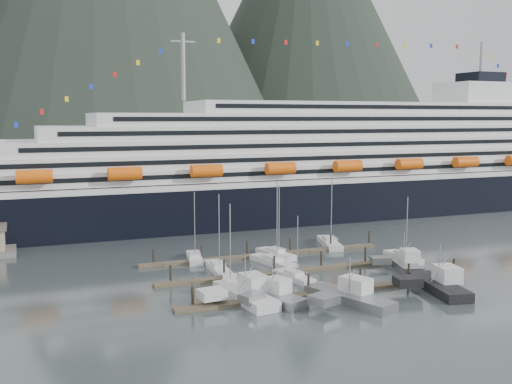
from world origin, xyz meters
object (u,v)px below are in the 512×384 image
at_px(sailboat_c, 294,277).
at_px(trawler_d, 438,285).
at_px(sailboat_d, 273,262).
at_px(sailboat_f, 276,254).
at_px(sailboat_h, 403,258).
at_px(trawler_e, 403,263).
at_px(sailboat_e, 195,258).
at_px(cruise_ship, 329,170).
at_px(sailboat_b, 218,269).
at_px(trawler_b, 272,296).
at_px(sailboat_g, 330,243).
at_px(trawler_c, 348,297).
at_px(sailboat_a, 231,285).
at_px(trawler_a, 244,294).

height_order(sailboat_c, trawler_d, sailboat_c).
distance_m(sailboat_d, sailboat_f, 6.00).
height_order(sailboat_c, sailboat_h, sailboat_h).
bearing_deg(sailboat_f, trawler_e, -146.06).
bearing_deg(sailboat_e, cruise_ship, -41.53).
bearing_deg(sailboat_b, sailboat_f, -62.48).
bearing_deg(sailboat_h, sailboat_e, 70.85).
xyz_separation_m(trawler_d, trawler_e, (3.20, 13.51, -0.09)).
xyz_separation_m(trawler_b, trawler_d, (25.74, -4.23, 0.10)).
height_order(cruise_ship, trawler_e, cruise_ship).
bearing_deg(sailboat_g, sailboat_e, 109.55).
bearing_deg(cruise_ship, sailboat_f, -129.48).
height_order(sailboat_g, trawler_b, sailboat_g).
bearing_deg(trawler_c, sailboat_d, -17.75).
bearing_deg(cruise_ship, sailboat_g, -118.14).
height_order(sailboat_h, trawler_c, sailboat_h).
relative_size(sailboat_b, sailboat_g, 0.93).
bearing_deg(sailboat_a, sailboat_b, 14.38).
distance_m(sailboat_d, sailboat_h, 24.54).
relative_size(sailboat_b, trawler_e, 1.22).
xyz_separation_m(sailboat_d, trawler_a, (-12.28, -17.99, 0.52)).
height_order(sailboat_d, trawler_e, sailboat_d).
bearing_deg(trawler_a, trawler_d, -109.99).
distance_m(sailboat_b, sailboat_d, 10.69).
bearing_deg(sailboat_h, trawler_c, 131.70).
bearing_deg(trawler_c, sailboat_b, 5.88).
xyz_separation_m(sailboat_b, trawler_a, (-1.61, -17.30, 0.54)).
distance_m(sailboat_c, trawler_d, 22.50).
distance_m(sailboat_a, sailboat_f, 21.97).
distance_m(sailboat_a, sailboat_d, 16.21).
bearing_deg(sailboat_f, sailboat_c, 154.47).
bearing_deg(sailboat_f, sailboat_e, 66.28).
xyz_separation_m(sailboat_a, trawler_d, (28.77, -13.51, 0.56)).
bearing_deg(sailboat_c, sailboat_e, 21.95).
relative_size(sailboat_a, trawler_c, 0.94).
xyz_separation_m(cruise_ship, sailboat_e, (-48.20, -37.17, -11.63)).
bearing_deg(sailboat_f, sailboat_a, 125.14).
relative_size(sailboat_a, sailboat_c, 1.25).
height_order(cruise_ship, sailboat_d, cruise_ship).
xyz_separation_m(sailboat_g, trawler_b, (-26.09, -30.74, 0.46)).
bearing_deg(trawler_c, trawler_a, 43.42).
distance_m(cruise_ship, sailboat_g, 41.30).
distance_m(cruise_ship, sailboat_b, 66.56).
distance_m(sailboat_c, trawler_a, 13.73).
bearing_deg(sailboat_b, sailboat_d, -82.66).
relative_size(cruise_ship, sailboat_f, 14.62).
xyz_separation_m(trawler_c, trawler_e, (18.87, 13.59, -0.02)).
height_order(sailboat_d, sailboat_f, sailboat_d).
relative_size(trawler_a, trawler_b, 1.27).
distance_m(sailboat_f, sailboat_g, 15.27).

